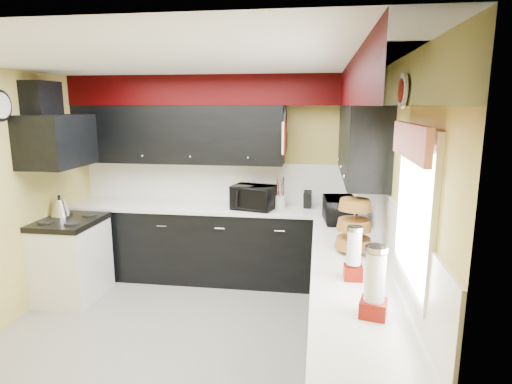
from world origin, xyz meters
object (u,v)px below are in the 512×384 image
toaster_oven (253,197)px  microwave (340,210)px  kettle (60,207)px  utensil_crock (280,202)px  knife_block (308,200)px

toaster_oven → microwave: 1.08m
kettle → microwave: bearing=2.0°
microwave → kettle: (-3.13, -0.11, -0.05)m
toaster_oven → utensil_crock: (0.31, 0.10, -0.06)m
knife_block → toaster_oven: bearing=-164.5°
microwave → knife_block: (-0.35, 0.57, -0.03)m
utensil_crock → knife_block: (0.33, 0.04, 0.03)m
utensil_crock → kettle: (-2.45, -0.64, -0.00)m
knife_block → kettle: bearing=-162.8°
microwave → knife_block: bearing=25.3°
toaster_oven → knife_block: size_ratio=2.38×
utensil_crock → toaster_oven: bearing=-162.8°
utensil_crock → kettle: kettle is taller
microwave → utensil_crock: size_ratio=3.07×
toaster_oven → knife_block: bearing=26.1°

